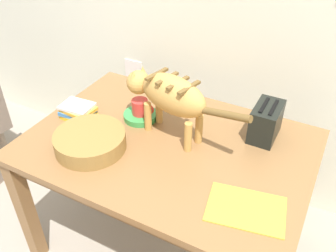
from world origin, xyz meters
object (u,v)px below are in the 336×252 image
object	(u,v)px
wicker_basket	(90,141)
toaster	(266,122)
cat	(169,95)
coffee_mug	(140,107)
dining_table	(168,157)
book_stack	(78,111)
magazine	(246,209)
saucer_bowl	(140,116)

from	to	relation	value
wicker_basket	toaster	world-z (taller)	toaster
cat	coffee_mug	xyz separation A→B (m)	(-0.19, 0.04, -0.15)
dining_table	toaster	world-z (taller)	toaster
book_stack	toaster	xyz separation A→B (m)	(0.90, 0.29, 0.05)
magazine	wicker_basket	xyz separation A→B (m)	(-0.76, 0.02, 0.04)
coffee_mug	toaster	bearing A→B (deg)	14.02
magazine	wicker_basket	world-z (taller)	wicker_basket
dining_table	wicker_basket	xyz separation A→B (m)	(-0.30, -0.20, 0.13)
cat	book_stack	size ratio (longest dim) A/B	3.70
saucer_bowl	dining_table	bearing A→B (deg)	-27.23
saucer_bowl	coffee_mug	world-z (taller)	coffee_mug
magazine	wicker_basket	size ratio (longest dim) A/B	0.90
cat	dining_table	bearing A→B (deg)	-141.48
dining_table	coffee_mug	world-z (taller)	coffee_mug
saucer_bowl	toaster	bearing A→B (deg)	13.94
dining_table	cat	distance (m)	0.32
cat	coffee_mug	world-z (taller)	cat
wicker_basket	cat	bearing A→B (deg)	45.45
wicker_basket	toaster	xyz separation A→B (m)	(0.69, 0.47, 0.04)
dining_table	cat	xyz separation A→B (m)	(-0.03, 0.07, 0.31)
cat	coffee_mug	size ratio (longest dim) A/B	5.38
book_stack	wicker_basket	size ratio (longest dim) A/B	0.55
coffee_mug	book_stack	bearing A→B (deg)	-153.91
magazine	toaster	bearing A→B (deg)	87.57
dining_table	saucer_bowl	world-z (taller)	saucer_bowl
dining_table	coffee_mug	size ratio (longest dim) A/B	10.80
book_stack	dining_table	bearing A→B (deg)	3.15
book_stack	magazine	bearing A→B (deg)	-11.28
coffee_mug	toaster	world-z (taller)	toaster
saucer_bowl	book_stack	size ratio (longest dim) A/B	0.96
saucer_bowl	magazine	world-z (taller)	saucer_bowl
coffee_mug	wicker_basket	xyz separation A→B (m)	(-0.08, -0.32, -0.03)
magazine	book_stack	bearing A→B (deg)	157.97
cat	wicker_basket	size ratio (longest dim) A/B	2.02
dining_table	book_stack	size ratio (longest dim) A/B	7.42
cat	coffee_mug	bearing A→B (deg)	89.77
coffee_mug	toaster	xyz separation A→B (m)	(0.61, 0.15, 0.01)
magazine	toaster	distance (m)	0.50
toaster	book_stack	bearing A→B (deg)	-161.86
coffee_mug	wicker_basket	size ratio (longest dim) A/B	0.37
saucer_bowl	coffee_mug	size ratio (longest dim) A/B	1.40
book_stack	toaster	world-z (taller)	toaster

